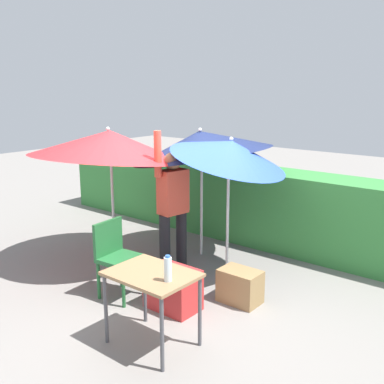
{
  "coord_description": "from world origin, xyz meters",
  "views": [
    {
      "loc": [
        3.51,
        -4.02,
        2.41
      ],
      "look_at": [
        0.0,
        0.3,
        1.1
      ],
      "focal_mm": 42.74,
      "sensor_mm": 36.0,
      "label": 1
    }
  ],
  "objects_px": {
    "person_vendor": "(173,204)",
    "bottle_water": "(168,269)",
    "folding_table": "(152,282)",
    "chair_plastic": "(117,254)",
    "crate_cardboard": "(240,286)",
    "umbrella_rainbow": "(201,143)",
    "cooler_box": "(173,289)",
    "umbrella_yellow": "(109,144)",
    "umbrella_orange": "(230,151)"
  },
  "relations": [
    {
      "from": "person_vendor",
      "to": "bottle_water",
      "type": "xyz_separation_m",
      "value": [
        1.19,
        -1.42,
        -0.09
      ]
    },
    {
      "from": "folding_table",
      "to": "person_vendor",
      "type": "bearing_deg",
      "value": 124.68
    },
    {
      "from": "chair_plastic",
      "to": "folding_table",
      "type": "distance_m",
      "value": 1.16
    },
    {
      "from": "chair_plastic",
      "to": "crate_cardboard",
      "type": "xyz_separation_m",
      "value": [
        1.2,
        0.75,
        -0.32
      ]
    },
    {
      "from": "umbrella_rainbow",
      "to": "cooler_box",
      "type": "relative_size",
      "value": 3.51
    },
    {
      "from": "umbrella_rainbow",
      "to": "chair_plastic",
      "type": "bearing_deg",
      "value": -88.2
    },
    {
      "from": "cooler_box",
      "to": "bottle_water",
      "type": "relative_size",
      "value": 2.36
    },
    {
      "from": "person_vendor",
      "to": "chair_plastic",
      "type": "height_order",
      "value": "person_vendor"
    },
    {
      "from": "umbrella_rainbow",
      "to": "person_vendor",
      "type": "bearing_deg",
      "value": -79.56
    },
    {
      "from": "umbrella_rainbow",
      "to": "umbrella_yellow",
      "type": "xyz_separation_m",
      "value": [
        -0.8,
        -0.95,
        0.02
      ]
    },
    {
      "from": "umbrella_yellow",
      "to": "chair_plastic",
      "type": "height_order",
      "value": "umbrella_yellow"
    },
    {
      "from": "bottle_water",
      "to": "folding_table",
      "type": "bearing_deg",
      "value": 170.23
    },
    {
      "from": "folding_table",
      "to": "umbrella_yellow",
      "type": "bearing_deg",
      "value": 148.0
    },
    {
      "from": "umbrella_rainbow",
      "to": "crate_cardboard",
      "type": "bearing_deg",
      "value": -35.04
    },
    {
      "from": "umbrella_orange",
      "to": "chair_plastic",
      "type": "relative_size",
      "value": 2.19
    },
    {
      "from": "umbrella_orange",
      "to": "person_vendor",
      "type": "xyz_separation_m",
      "value": [
        -0.58,
        -0.41,
        -0.69
      ]
    },
    {
      "from": "umbrella_orange",
      "to": "umbrella_yellow",
      "type": "xyz_separation_m",
      "value": [
        -1.52,
        -0.6,
        0.02
      ]
    },
    {
      "from": "umbrella_yellow",
      "to": "bottle_water",
      "type": "height_order",
      "value": "umbrella_yellow"
    },
    {
      "from": "chair_plastic",
      "to": "cooler_box",
      "type": "relative_size",
      "value": 1.57
    },
    {
      "from": "umbrella_rainbow",
      "to": "crate_cardboard",
      "type": "xyz_separation_m",
      "value": [
        1.26,
        -0.88,
        -1.44
      ]
    },
    {
      "from": "umbrella_orange",
      "to": "person_vendor",
      "type": "distance_m",
      "value": 0.99
    },
    {
      "from": "chair_plastic",
      "to": "cooler_box",
      "type": "distance_m",
      "value": 0.79
    },
    {
      "from": "umbrella_yellow",
      "to": "chair_plastic",
      "type": "bearing_deg",
      "value": -38.98
    },
    {
      "from": "umbrella_yellow",
      "to": "person_vendor",
      "type": "relative_size",
      "value": 1.12
    },
    {
      "from": "chair_plastic",
      "to": "folding_table",
      "type": "xyz_separation_m",
      "value": [
        1.04,
        -0.49,
        0.13
      ]
    },
    {
      "from": "chair_plastic",
      "to": "folding_table",
      "type": "bearing_deg",
      "value": -25.36
    },
    {
      "from": "chair_plastic",
      "to": "folding_table",
      "type": "height_order",
      "value": "chair_plastic"
    },
    {
      "from": "umbrella_yellow",
      "to": "folding_table",
      "type": "relative_size",
      "value": 2.64
    },
    {
      "from": "folding_table",
      "to": "bottle_water",
      "type": "bearing_deg",
      "value": -9.77
    },
    {
      "from": "umbrella_rainbow",
      "to": "bottle_water",
      "type": "xyz_separation_m",
      "value": [
        1.33,
        -2.17,
        -0.79
      ]
    },
    {
      "from": "umbrella_orange",
      "to": "umbrella_yellow",
      "type": "height_order",
      "value": "umbrella_orange"
    },
    {
      "from": "umbrella_rainbow",
      "to": "umbrella_orange",
      "type": "height_order",
      "value": "umbrella_rainbow"
    },
    {
      "from": "umbrella_yellow",
      "to": "cooler_box",
      "type": "xyz_separation_m",
      "value": [
        1.56,
        -0.52,
        -1.41
      ]
    },
    {
      "from": "chair_plastic",
      "to": "crate_cardboard",
      "type": "bearing_deg",
      "value": 32.04
    },
    {
      "from": "person_vendor",
      "to": "bottle_water",
      "type": "relative_size",
      "value": 7.83
    },
    {
      "from": "crate_cardboard",
      "to": "folding_table",
      "type": "xyz_separation_m",
      "value": [
        -0.16,
        -1.25,
        0.45
      ]
    },
    {
      "from": "umbrella_orange",
      "to": "chair_plastic",
      "type": "xyz_separation_m",
      "value": [
        -0.67,
        -1.29,
        -1.11
      ]
    },
    {
      "from": "chair_plastic",
      "to": "crate_cardboard",
      "type": "height_order",
      "value": "chair_plastic"
    },
    {
      "from": "umbrella_rainbow",
      "to": "person_vendor",
      "type": "xyz_separation_m",
      "value": [
        0.14,
        -0.75,
        -0.69
      ]
    },
    {
      "from": "chair_plastic",
      "to": "cooler_box",
      "type": "bearing_deg",
      "value": 12.93
    },
    {
      "from": "person_vendor",
      "to": "folding_table",
      "type": "xyz_separation_m",
      "value": [
        0.95,
        -1.38,
        -0.3
      ]
    },
    {
      "from": "umbrella_rainbow",
      "to": "person_vendor",
      "type": "height_order",
      "value": "umbrella_rainbow"
    },
    {
      "from": "cooler_box",
      "to": "umbrella_yellow",
      "type": "bearing_deg",
      "value": 161.48
    },
    {
      "from": "umbrella_orange",
      "to": "bottle_water",
      "type": "xyz_separation_m",
      "value": [
        0.61,
        -1.83,
        -0.78
      ]
    },
    {
      "from": "person_vendor",
      "to": "folding_table",
      "type": "height_order",
      "value": "person_vendor"
    },
    {
      "from": "umbrella_yellow",
      "to": "bottle_water",
      "type": "bearing_deg",
      "value": -29.86
    },
    {
      "from": "umbrella_rainbow",
      "to": "umbrella_yellow",
      "type": "distance_m",
      "value": 1.24
    },
    {
      "from": "umbrella_rainbow",
      "to": "chair_plastic",
      "type": "xyz_separation_m",
      "value": [
        0.05,
        -1.63,
        -1.11
      ]
    },
    {
      "from": "crate_cardboard",
      "to": "chair_plastic",
      "type": "bearing_deg",
      "value": -147.96
    },
    {
      "from": "bottle_water",
      "to": "person_vendor",
      "type": "bearing_deg",
      "value": 130.03
    }
  ]
}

